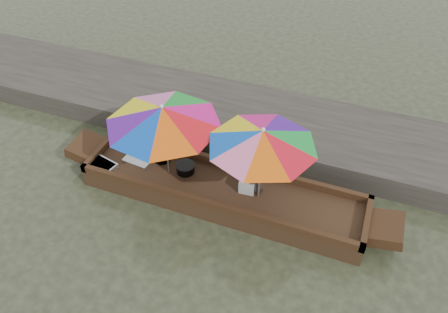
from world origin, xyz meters
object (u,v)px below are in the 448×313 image
(cooking_pot, at_px, (162,156))
(charcoal_grill, at_px, (185,168))
(boat_hull, at_px, (222,193))
(vendor, at_px, (254,168))
(tray_scallop, at_px, (139,159))
(supply_bag, at_px, (247,186))
(umbrella_bow, at_px, (166,140))
(tray_crayfish, at_px, (102,166))
(umbrella_stern, at_px, (261,164))

(cooking_pot, distance_m, charcoal_grill, 0.60)
(charcoal_grill, bearing_deg, boat_hull, -8.69)
(boat_hull, relative_size, vendor, 5.04)
(boat_hull, height_order, tray_scallop, tray_scallop)
(charcoal_grill, relative_size, vendor, 0.33)
(supply_bag, distance_m, umbrella_bow, 1.68)
(tray_crayfish, xyz_separation_m, umbrella_bow, (1.26, 0.35, 0.73))
(boat_hull, xyz_separation_m, tray_scallop, (-1.78, 0.08, 0.21))
(umbrella_stern, bearing_deg, vendor, 139.41)
(tray_crayfish, distance_m, charcoal_grill, 1.62)
(tray_crayfish, height_order, umbrella_bow, umbrella_bow)
(cooking_pot, distance_m, umbrella_bow, 0.79)
(tray_crayfish, bearing_deg, umbrella_bow, 15.52)
(boat_hull, relative_size, umbrella_bow, 2.57)
(cooking_pot, xyz_separation_m, umbrella_stern, (2.07, -0.27, 0.69))
(boat_hull, xyz_separation_m, vendor, (0.55, 0.12, 0.70))
(umbrella_bow, bearing_deg, supply_bag, 2.22)
(tray_crayfish, bearing_deg, umbrella_stern, 6.57)
(supply_bag, bearing_deg, charcoal_grill, 177.23)
(supply_bag, bearing_deg, tray_crayfish, -171.70)
(charcoal_grill, height_order, supply_bag, supply_bag)
(boat_hull, height_order, umbrella_bow, umbrella_bow)
(charcoal_grill, bearing_deg, umbrella_bow, -157.36)
(cooking_pot, distance_m, tray_scallop, 0.46)
(supply_bag, relative_size, vendor, 0.27)
(supply_bag, height_order, vendor, vendor)
(tray_crayfish, height_order, tray_scallop, tray_crayfish)
(charcoal_grill, height_order, umbrella_bow, umbrella_bow)
(tray_scallop, xyz_separation_m, supply_bag, (2.25, -0.02, 0.10))
(tray_scallop, bearing_deg, charcoal_grill, 2.48)
(tray_scallop, distance_m, vendor, 2.38)
(tray_crayfish, distance_m, umbrella_bow, 1.50)
(umbrella_bow, height_order, umbrella_stern, same)
(tray_crayfish, distance_m, umbrella_stern, 3.15)
(cooking_pot, height_order, umbrella_stern, umbrella_stern)
(cooking_pot, xyz_separation_m, supply_bag, (1.84, -0.21, 0.04))
(boat_hull, relative_size, tray_scallop, 9.75)
(cooking_pot, relative_size, tray_scallop, 0.61)
(cooking_pot, bearing_deg, tray_scallop, -154.72)
(supply_bag, distance_m, umbrella_stern, 0.69)
(cooking_pot, relative_size, supply_bag, 1.18)
(tray_crayfish, bearing_deg, boat_hull, 8.50)
(charcoal_grill, relative_size, umbrella_stern, 0.19)
(supply_bag, bearing_deg, vendor, 37.49)
(tray_scallop, height_order, charcoal_grill, charcoal_grill)
(cooking_pot, bearing_deg, umbrella_stern, -7.49)
(boat_hull, relative_size, charcoal_grill, 15.42)
(charcoal_grill, xyz_separation_m, vendor, (1.34, 0.00, 0.44))
(umbrella_bow, bearing_deg, umbrella_stern, 0.00)
(charcoal_grill, bearing_deg, tray_scallop, -177.52)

